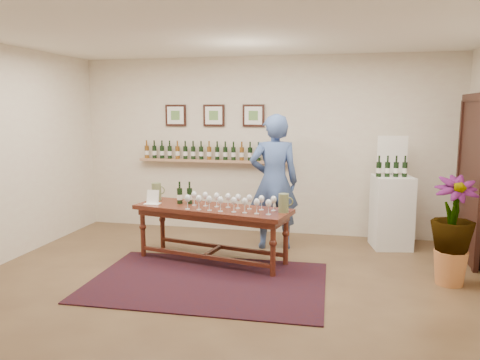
% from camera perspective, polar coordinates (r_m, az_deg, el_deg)
% --- Properties ---
extents(ground, '(6.00, 6.00, 0.00)m').
position_cam_1_polar(ground, '(5.39, -1.88, -12.91)').
color(ground, '#4D3722').
rests_on(ground, ground).
extents(room_shell, '(6.00, 6.00, 6.00)m').
position_cam_1_polar(room_shell, '(6.82, 19.61, 0.89)').
color(room_shell, beige).
rests_on(room_shell, ground).
extents(rug, '(2.72, 1.85, 0.01)m').
position_cam_1_polar(rug, '(5.53, -4.00, -12.26)').
color(rug, '#48120D').
rests_on(rug, ground).
extents(tasting_table, '(2.14, 1.06, 0.73)m').
position_cam_1_polar(tasting_table, '(6.09, -3.41, -4.31)').
color(tasting_table, '#431A10').
rests_on(tasting_table, ground).
extents(table_glasses, '(1.43, 0.45, 0.19)m').
position_cam_1_polar(table_glasses, '(5.87, -1.21, -2.73)').
color(table_glasses, white).
rests_on(table_glasses, tasting_table).
extents(table_bottles, '(0.29, 0.23, 0.28)m').
position_cam_1_polar(table_bottles, '(6.29, -6.76, -1.65)').
color(table_bottles, black).
rests_on(table_bottles, tasting_table).
extents(pitcher_left, '(0.19, 0.19, 0.24)m').
position_cam_1_polar(pitcher_left, '(6.59, -10.14, -1.40)').
color(pitcher_left, '#677146').
rests_on(pitcher_left, tasting_table).
extents(pitcher_right, '(0.17, 0.17, 0.23)m').
position_cam_1_polar(pitcher_right, '(5.75, 5.33, -2.81)').
color(pitcher_right, '#677146').
rests_on(pitcher_right, tasting_table).
extents(menu_card, '(0.21, 0.15, 0.18)m').
position_cam_1_polar(menu_card, '(6.37, -10.58, -2.02)').
color(menu_card, white).
rests_on(menu_card, tasting_table).
extents(display_pedestal, '(0.60, 0.60, 1.04)m').
position_cam_1_polar(display_pedestal, '(7.06, 17.98, -3.73)').
color(display_pedestal, white).
rests_on(display_pedestal, ground).
extents(pedestal_bottles, '(0.31, 0.13, 0.30)m').
position_cam_1_polar(pedestal_bottles, '(6.88, 18.02, 1.60)').
color(pedestal_bottles, black).
rests_on(pedestal_bottles, display_pedestal).
extents(info_sign, '(0.43, 0.10, 0.59)m').
position_cam_1_polar(info_sign, '(7.09, 18.06, 2.97)').
color(info_sign, white).
rests_on(info_sign, display_pedestal).
extents(potted_plant, '(0.60, 0.60, 1.07)m').
position_cam_1_polar(potted_plant, '(5.80, 24.48, -5.65)').
color(potted_plant, '#C57941').
rests_on(potted_plant, ground).
extents(person, '(0.79, 0.61, 1.92)m').
position_cam_1_polar(person, '(6.64, 4.17, -0.24)').
color(person, '#3C558F').
rests_on(person, ground).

